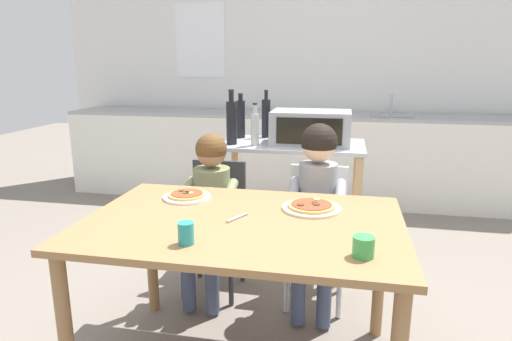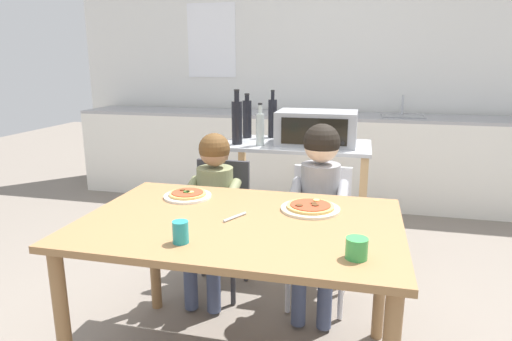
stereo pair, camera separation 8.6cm
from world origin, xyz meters
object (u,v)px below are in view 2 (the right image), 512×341
(serving_spoon, at_px, (235,217))
(dining_table, at_px, (240,240))
(pizza_plate_white, at_px, (188,195))
(drinking_cup_green, at_px, (357,248))
(kitchen_island_cart, at_px, (296,183))
(bottle_brown_beer, at_px, (237,121))
(bottle_dark_olive_oil, at_px, (273,118))
(drinking_cup_teal, at_px, (181,232))
(dining_chair_right, at_px, (320,225))
(bottle_clear_vinegar, at_px, (247,118))
(child_in_olive_shirt, at_px, (212,196))
(pizza_plate_cream, at_px, (310,208))
(dining_chair_left, at_px, (219,216))
(child_in_grey_shirt, at_px, (319,195))
(toaster_oven, at_px, (317,128))
(bottle_tall_green_wine, at_px, (260,128))

(serving_spoon, bearing_deg, dining_table, -21.41)
(pizza_plate_white, relative_size, drinking_cup_green, 3.05)
(serving_spoon, bearing_deg, kitchen_island_cart, 86.26)
(bottle_brown_beer, bearing_deg, bottle_dark_olive_oil, 61.16)
(serving_spoon, bearing_deg, drinking_cup_teal, -111.98)
(dining_table, bearing_deg, bottle_dark_olive_oil, 96.21)
(bottle_brown_beer, xyz_separation_m, dining_chair_right, (0.63, -0.43, -0.55))
(bottle_dark_olive_oil, distance_m, bottle_clear_vinegar, 0.19)
(child_in_olive_shirt, xyz_separation_m, pizza_plate_cream, (0.63, -0.42, 0.12))
(dining_chair_left, bearing_deg, kitchen_island_cart, 53.33)
(child_in_grey_shirt, bearing_deg, drinking_cup_teal, -115.46)
(toaster_oven, distance_m, bottle_brown_beer, 0.55)
(child_in_grey_shirt, distance_m, pizza_plate_white, 0.73)
(kitchen_island_cart, distance_m, bottle_dark_olive_oil, 0.53)
(dining_chair_right, bearing_deg, kitchen_island_cart, 112.26)
(child_in_olive_shirt, height_order, child_in_grey_shirt, child_in_grey_shirt)
(dining_chair_left, relative_size, pizza_plate_white, 3.36)
(dining_chair_right, bearing_deg, toaster_oven, 99.54)
(drinking_cup_green, relative_size, serving_spoon, 0.57)
(kitchen_island_cart, height_order, serving_spoon, kitchen_island_cart)
(child_in_olive_shirt, relative_size, drinking_cup_green, 12.60)
(bottle_dark_olive_oil, xyz_separation_m, child_in_grey_shirt, (0.45, -0.88, -0.31))
(bottle_tall_green_wine, distance_m, child_in_olive_shirt, 0.65)
(bottle_brown_beer, height_order, dining_chair_right, bottle_brown_beer)
(bottle_clear_vinegar, bearing_deg, kitchen_island_cart, -20.33)
(bottle_dark_olive_oil, relative_size, child_in_grey_shirt, 0.33)
(dining_chair_right, height_order, drinking_cup_teal, drinking_cup_teal)
(bottle_dark_olive_oil, bearing_deg, toaster_oven, -30.88)
(pizza_plate_white, height_order, drinking_cup_green, drinking_cup_green)
(kitchen_island_cart, relative_size, bottle_tall_green_wine, 3.51)
(drinking_cup_green, height_order, serving_spoon, drinking_cup_green)
(child_in_grey_shirt, relative_size, serving_spoon, 7.70)
(dining_table, bearing_deg, child_in_grey_shirt, 65.21)
(child_in_olive_shirt, distance_m, child_in_grey_shirt, 0.64)
(pizza_plate_cream, relative_size, drinking_cup_green, 3.48)
(toaster_oven, relative_size, child_in_olive_shirt, 0.54)
(bottle_brown_beer, height_order, pizza_plate_white, bottle_brown_beer)
(dining_table, bearing_deg, drinking_cup_green, -29.12)
(bottle_brown_beer, height_order, dining_table, bottle_brown_beer)
(drinking_cup_teal, bearing_deg, pizza_plate_cream, 48.85)
(drinking_cup_teal, xyz_separation_m, drinking_cup_green, (0.66, 0.02, -0.01))
(bottle_tall_green_wine, height_order, pizza_plate_white, bottle_tall_green_wine)
(kitchen_island_cart, relative_size, bottle_clear_vinegar, 3.08)
(bottle_clear_vinegar, xyz_separation_m, dining_chair_left, (-0.00, -0.69, -0.53))
(kitchen_island_cart, height_order, bottle_brown_beer, bottle_brown_beer)
(child_in_olive_shirt, bearing_deg, pizza_plate_white, -90.01)
(pizza_plate_white, xyz_separation_m, drinking_cup_teal, (0.20, -0.55, 0.03))
(bottle_dark_olive_oil, distance_m, drinking_cup_teal, 1.81)
(toaster_oven, distance_m, dining_chair_left, 0.91)
(pizza_plate_white, height_order, serving_spoon, pizza_plate_white)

